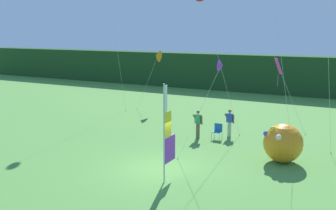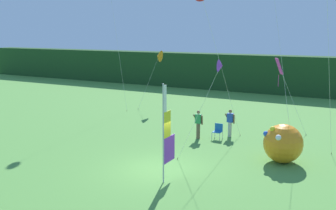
% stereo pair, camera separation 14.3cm
% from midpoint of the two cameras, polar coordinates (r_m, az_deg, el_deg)
% --- Properties ---
extents(ground_plane, '(120.00, 120.00, 0.00)m').
position_cam_midpoint_polar(ground_plane, '(17.88, -0.89, -9.46)').
color(ground_plane, '#518E3D').
extents(distant_treeline, '(80.00, 2.40, 3.79)m').
position_cam_midpoint_polar(distant_treeline, '(40.42, 16.34, 4.31)').
color(distant_treeline, '#1E421E').
rests_on(distant_treeline, ground).
extents(banner_flag, '(0.06, 1.03, 4.15)m').
position_cam_midpoint_polar(banner_flag, '(16.08, 0.07, -4.36)').
color(banner_flag, '#B7B7BC').
rests_on(banner_flag, ground).
extents(person_near_banner, '(0.55, 0.48, 1.64)m').
position_cam_midpoint_polar(person_near_banner, '(23.30, 9.28, -2.52)').
color(person_near_banner, '#B7B2A3').
rests_on(person_near_banner, ground).
extents(person_mid_field, '(0.55, 0.48, 1.67)m').
position_cam_midpoint_polar(person_mid_field, '(22.66, 4.66, -2.74)').
color(person_mid_field, brown).
rests_on(person_mid_field, ground).
extents(inflatable_balloon, '(1.87, 1.87, 1.87)m').
position_cam_midpoint_polar(inflatable_balloon, '(19.33, 16.76, -5.44)').
color(inflatable_balloon, orange).
rests_on(inflatable_balloon, ground).
extents(folding_chair, '(0.51, 0.51, 0.89)m').
position_cam_midpoint_polar(folding_chair, '(22.80, 7.53, -3.69)').
color(folding_chair, '#BCBCC1').
rests_on(folding_chair, ground).
extents(kite_purple_delta_0, '(2.40, 0.59, 4.97)m').
position_cam_midpoint_polar(kite_purple_delta_0, '(17.39, 7.91, 5.62)').
color(kite_purple_delta_0, brown).
rests_on(kite_purple_delta_0, ground).
extents(kite_orange_delta_5, '(1.17, 2.38, 4.67)m').
position_cam_midpoint_polar(kite_orange_delta_5, '(31.79, -1.23, 7.21)').
color(kite_orange_delta_5, brown).
rests_on(kite_orange_delta_5, ground).
extents(kite_magenta_diamond_6, '(2.04, 1.03, 4.62)m').
position_cam_midpoint_polar(kite_magenta_diamond_6, '(23.99, 16.29, 5.19)').
color(kite_magenta_diamond_6, brown).
rests_on(kite_magenta_diamond_6, ground).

